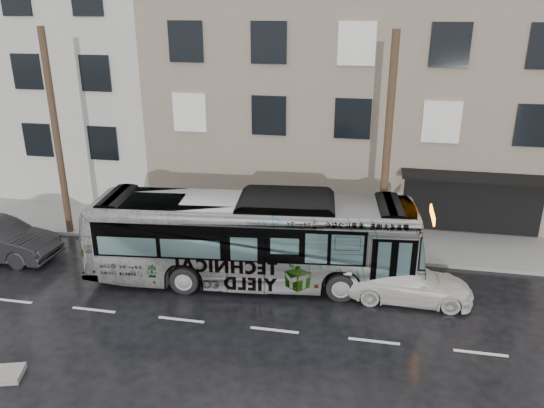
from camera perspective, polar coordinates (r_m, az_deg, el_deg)
The scene contains 8 objects.
ground at distance 20.53m, azimuth -7.32°, elevation -8.51°, with size 120.00×120.00×0.00m, color black.
sidewalk at distance 24.70m, azimuth -3.84°, elevation -2.95°, with size 90.00×3.60×0.15m, color gray.
building_taupe at distance 30.00m, azimuth 9.30°, elevation 11.87°, with size 20.00×12.00×11.00m, color gray.
utility_pole_front at distance 20.94m, azimuth 12.25°, elevation 5.53°, with size 0.30×0.30×9.00m, color #4F3A27.
utility_pole_rear at distance 24.87m, azimuth -22.17°, elevation 6.84°, with size 0.30×0.30×9.00m, color #4F3A27.
sign_post at distance 22.07m, azimuth 14.46°, elevation -2.97°, with size 0.06×0.06×2.40m, color slate.
bus at distance 19.91m, azimuth -2.01°, elevation -3.74°, with size 2.90×12.40×3.45m, color #B2B2B2.
white_sedan at distance 19.72m, azimuth 14.38°, elevation -8.15°, with size 1.84×4.53×1.32m, color silver.
Camera 1 is at (5.93, -16.95, 9.95)m, focal length 35.00 mm.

